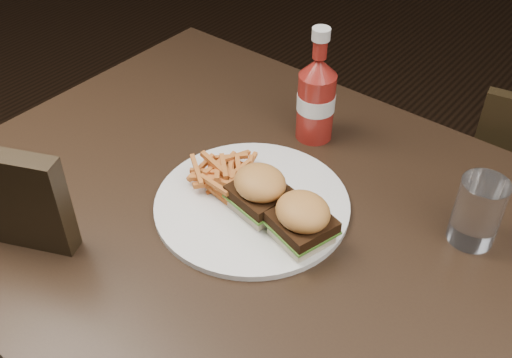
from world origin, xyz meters
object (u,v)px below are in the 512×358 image
Objects in this scene: dining_table at (297,243)px; ketchup_bottle at (316,108)px; plate at (252,204)px; tumbler at (478,211)px.

ketchup_bottle is at bearing 119.19° from dining_table.
plate is 2.88× the size of tumbler.
dining_table is 0.27m from tumbler.
tumbler is at bearing -11.82° from ketchup_bottle.
dining_table is at bearing -60.81° from ketchup_bottle.
plate is at bearing 177.08° from dining_table.
plate is (-0.09, 0.00, 0.03)m from dining_table.
ketchup_bottle is at bearing 98.45° from plate.
ketchup_bottle reaches higher than plate.
tumbler is at bearing 36.78° from dining_table.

